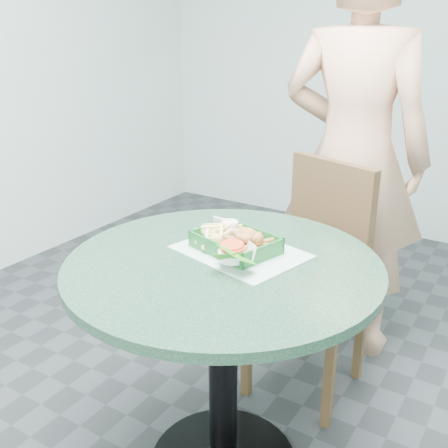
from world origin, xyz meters
The scene contains 10 objects.
wall_back centered at (0.00, 2.50, 1.40)m, with size 4.00×0.04×2.80m, color silver.
cafe_table centered at (0.00, 0.00, 0.58)m, with size 0.94×0.94×0.75m.
dining_chair centered at (0.05, 0.62, 0.53)m, with size 0.40×0.41×0.93m.
diner_person centered at (0.04, 0.97, 1.05)m, with size 0.77×0.50×2.10m, color tan.
placemat centered at (0.01, 0.08, 0.75)m, with size 0.37×0.28×0.00m, color #94B6AD.
food_basket centered at (-0.01, 0.09, 0.77)m, with size 0.24×0.18×0.05m.
crab_sandwich centered at (0.04, 0.08, 0.80)m, with size 0.13×0.13×0.07m.
fries_pile centered at (-0.08, 0.07, 0.79)m, with size 0.12×0.13×0.05m, color #DDCC7E, non-canonical shape.
sauce_ramekin centered at (-0.08, 0.13, 0.80)m, with size 0.05×0.05×0.03m.
garnish_cup centered at (0.07, 0.00, 0.79)m, with size 0.12×0.12×0.05m.
Camera 1 is at (0.75, -1.19, 1.42)m, focal length 42.00 mm.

